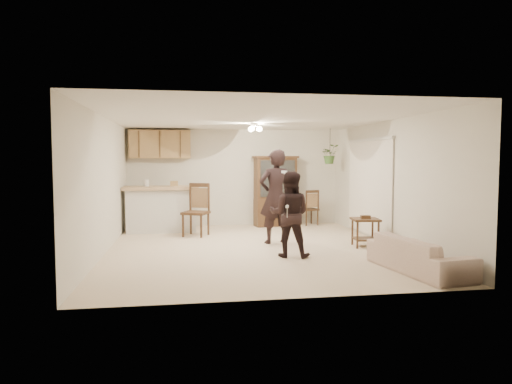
{
  "coord_description": "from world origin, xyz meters",
  "views": [
    {
      "loc": [
        -1.29,
        -8.62,
        1.7
      ],
      "look_at": [
        0.12,
        0.4,
        1.07
      ],
      "focal_mm": 32.0,
      "sensor_mm": 36.0,
      "label": 1
    }
  ],
  "objects": [
    {
      "name": "ceiling",
      "position": [
        0.0,
        0.0,
        2.5
      ],
      "size": [
        5.5,
        6.5,
        0.02
      ],
      "primitive_type": "cube",
      "color": "silver",
      "rests_on": "wall_back"
    },
    {
      "name": "adult",
      "position": [
        0.53,
        0.49,
        0.9
      ],
      "size": [
        0.73,
        0.55,
        1.8
      ],
      "primitive_type": "imported",
      "rotation": [
        0.0,
        0.0,
        3.34
      ],
      "color": "black",
      "rests_on": "floor"
    },
    {
      "name": "ceiling_fixture",
      "position": [
        0.2,
        1.2,
        2.4
      ],
      "size": [
        0.36,
        0.36,
        0.2
      ],
      "primitive_type": null,
      "color": "#FFEABF",
      "rests_on": "ceiling"
    },
    {
      "name": "floor",
      "position": [
        0.0,
        0.0,
        0.0
      ],
      "size": [
        6.5,
        6.5,
        0.0
      ],
      "primitive_type": "plane",
      "color": "beige",
      "rests_on": "ground"
    },
    {
      "name": "plant_cord",
      "position": [
        2.3,
        2.4,
        2.17
      ],
      "size": [
        0.01,
        0.01,
        0.65
      ],
      "primitive_type": "cylinder",
      "color": "#2A241E",
      "rests_on": "ceiling"
    },
    {
      "name": "child",
      "position": [
        0.52,
        -0.85,
        0.68
      ],
      "size": [
        0.79,
        0.7,
        1.35
      ],
      "primitive_type": "imported",
      "rotation": [
        0.0,
        0.0,
        2.79
      ],
      "color": "black",
      "rests_on": "floor"
    },
    {
      "name": "bar_top",
      "position": [
        -1.85,
        2.35,
        1.05
      ],
      "size": [
        1.75,
        0.7,
        0.08
      ],
      "primitive_type": "cube",
      "color": "tan",
      "rests_on": "breakfast_bar"
    },
    {
      "name": "wall_right",
      "position": [
        2.75,
        0.0,
        1.25
      ],
      "size": [
        0.02,
        6.5,
        2.5
      ],
      "primitive_type": "cube",
      "color": "beige",
      "rests_on": "ground"
    },
    {
      "name": "upper_cabinets",
      "position": [
        -1.9,
        3.07,
        2.1
      ],
      "size": [
        1.5,
        0.34,
        0.7
      ],
      "primitive_type": "cube",
      "color": "olive",
      "rests_on": "wall_back"
    },
    {
      "name": "chair_hutch_left",
      "position": [
        -1.06,
        1.64,
        0.33
      ],
      "size": [
        0.69,
        0.69,
        1.18
      ],
      "rotation": [
        0.0,
        0.0,
        -0.42
      ],
      "color": "#3B2515",
      "rests_on": "floor"
    },
    {
      "name": "wall_front",
      "position": [
        0.0,
        -3.25,
        1.25
      ],
      "size": [
        5.5,
        0.02,
        2.5
      ],
      "primitive_type": "cube",
      "color": "beige",
      "rests_on": "ground"
    },
    {
      "name": "china_hutch",
      "position": [
        1.01,
        2.92,
        0.89
      ],
      "size": [
        1.2,
        0.59,
        1.81
      ],
      "rotation": [
        0.0,
        0.0,
        0.13
      ],
      "color": "#3B2515",
      "rests_on": "floor"
    },
    {
      "name": "sofa",
      "position": [
        2.22,
        -2.22,
        0.37
      ],
      "size": [
        0.99,
        1.96,
        0.73
      ],
      "primitive_type": "imported",
      "rotation": [
        0.0,
        0.0,
        1.71
      ],
      "color": "#F1E3C7",
      "rests_on": "floor"
    },
    {
      "name": "side_table",
      "position": [
        2.21,
        -0.16,
        0.29
      ],
      "size": [
        0.57,
        0.57,
        0.62
      ],
      "rotation": [
        0.0,
        0.0,
        -0.13
      ],
      "color": "#3B2515",
      "rests_on": "floor"
    },
    {
      "name": "vertical_blinds",
      "position": [
        2.71,
        0.9,
        1.1
      ],
      "size": [
        0.06,
        2.3,
        2.1
      ],
      "primitive_type": null,
      "color": "silver",
      "rests_on": "wall_right"
    },
    {
      "name": "wall_left",
      "position": [
        -2.75,
        0.0,
        1.25
      ],
      "size": [
        0.02,
        6.5,
        2.5
      ],
      "primitive_type": "cube",
      "color": "beige",
      "rests_on": "ground"
    },
    {
      "name": "breakfast_bar",
      "position": [
        -1.85,
        2.35,
        0.5
      ],
      "size": [
        1.6,
        0.55,
        1.0
      ],
      "primitive_type": "cube",
      "color": "silver",
      "rests_on": "floor"
    },
    {
      "name": "chair_hutch_right",
      "position": [
        1.93,
        2.96,
        0.26
      ],
      "size": [
        0.5,
        0.5,
        0.93
      ],
      "rotation": [
        0.0,
        0.0,
        3.38
      ],
      "color": "#3B2515",
      "rests_on": "floor"
    },
    {
      "name": "controller_child",
      "position": [
        0.4,
        -1.18,
        0.93
      ],
      "size": [
        0.08,
        0.14,
        0.04
      ],
      "primitive_type": "cube",
      "rotation": [
        0.0,
        0.0,
        2.79
      ],
      "color": "white",
      "rests_on": "child"
    },
    {
      "name": "wall_back",
      "position": [
        0.0,
        3.25,
        1.25
      ],
      "size": [
        5.5,
        0.02,
        2.5
      ],
      "primitive_type": "cube",
      "color": "beige",
      "rests_on": "ground"
    },
    {
      "name": "controller_adult",
      "position": [
        0.62,
        0.05,
        1.48
      ],
      "size": [
        0.08,
        0.17,
        0.05
      ],
      "primitive_type": "cube",
      "rotation": [
        0.0,
        0.0,
        3.34
      ],
      "color": "white",
      "rests_on": "adult"
    },
    {
      "name": "hanging_plant",
      "position": [
        2.3,
        2.4,
        1.85
      ],
      "size": [
        0.43,
        0.37,
        0.48
      ],
      "primitive_type": "imported",
      "color": "#294F1F",
      "rests_on": "ceiling"
    },
    {
      "name": "chair_bar",
      "position": [
        -2.41,
        2.48,
        0.28
      ],
      "size": [
        0.5,
        0.5,
        1.0
      ],
      "rotation": [
        0.0,
        0.0,
        0.14
      ],
      "color": "#3B2515",
      "rests_on": "floor"
    }
  ]
}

